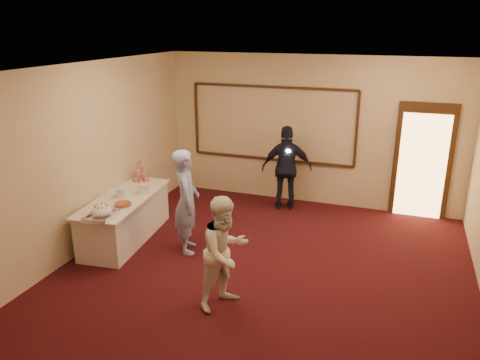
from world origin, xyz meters
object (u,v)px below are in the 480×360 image
object	(u,v)px
man	(187,202)
pavlova_tray	(102,213)
buffet_table	(125,218)
guest	(287,168)
plate_stack_b	(144,189)
plate_stack_a	(122,193)
woman	(225,252)
tart	(123,205)
cupcake_stand	(141,173)

from	to	relation	value
man	pavlova_tray	bearing A→B (deg)	105.22
buffet_table	guest	distance (m)	3.26
plate_stack_b	guest	xyz separation A→B (m)	(2.02, 2.04, -0.01)
plate_stack_a	woman	distance (m)	2.67
buffet_table	woman	bearing A→B (deg)	-28.66
buffet_table	tart	size ratio (longest dim) A/B	7.26
plate_stack_b	man	bearing A→B (deg)	-17.46
buffet_table	tart	xyz separation A→B (m)	(0.22, -0.36, 0.41)
man	plate_stack_b	bearing A→B (deg)	47.21
man	guest	size ratio (longest dim) A/B	1.01
cupcake_stand	man	size ratio (longest dim) A/B	0.27
pavlova_tray	plate_stack_a	xyz separation A→B (m)	(-0.21, 0.86, -0.00)
plate_stack_a	tart	distance (m)	0.41
plate_stack_a	pavlova_tray	bearing A→B (deg)	-76.49
tart	woman	world-z (taller)	woman
plate_stack_b	man	size ratio (longest dim) A/B	0.12
buffet_table	guest	size ratio (longest dim) A/B	1.31
buffet_table	cupcake_stand	distance (m)	1.03
pavlova_tray	guest	size ratio (longest dim) A/B	0.34
buffet_table	pavlova_tray	xyz separation A→B (m)	(0.19, -0.88, 0.47)
pavlova_tray	man	size ratio (longest dim) A/B	0.33
plate_stack_b	man	distance (m)	1.01
plate_stack_a	tart	world-z (taller)	plate_stack_a
cupcake_stand	guest	bearing A→B (deg)	31.14
pavlova_tray	man	world-z (taller)	man
guest	buffet_table	bearing A→B (deg)	28.17
cupcake_stand	tart	xyz separation A→B (m)	(0.39, -1.22, -0.13)
buffet_table	woman	xyz separation A→B (m)	(2.34, -1.28, 0.37)
pavlova_tray	plate_stack_b	bearing A→B (deg)	88.24
pavlova_tray	cupcake_stand	size ratio (longest dim) A/B	1.25
pavlova_tray	woman	size ratio (longest dim) A/B	0.37
pavlova_tray	man	distance (m)	1.31
pavlova_tray	plate_stack_b	world-z (taller)	pavlova_tray
buffet_table	man	distance (m)	1.28
buffet_table	tart	bearing A→B (deg)	-58.49
woman	plate_stack_b	bearing A→B (deg)	81.45
guest	man	bearing A→B (deg)	48.11
buffet_table	plate_stack_a	bearing A→B (deg)	-116.67
tart	plate_stack_a	bearing A→B (deg)	124.91
man	cupcake_stand	bearing A→B (deg)	31.74
cupcake_stand	guest	xyz separation A→B (m)	(2.42, 1.46, -0.09)
woman	guest	bearing A→B (deg)	29.28
cupcake_stand	plate_stack_a	bearing A→B (deg)	-79.71
buffet_table	man	xyz separation A→B (m)	(1.19, -0.03, 0.47)
tart	guest	bearing A→B (deg)	52.91
pavlova_tray	plate_stack_a	world-z (taller)	pavlova_tray
tart	guest	xyz separation A→B (m)	(2.02, 2.68, 0.05)
plate_stack_a	plate_stack_b	world-z (taller)	plate_stack_a
buffet_table	pavlova_tray	distance (m)	1.02
pavlova_tray	plate_stack_b	size ratio (longest dim) A/B	2.84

